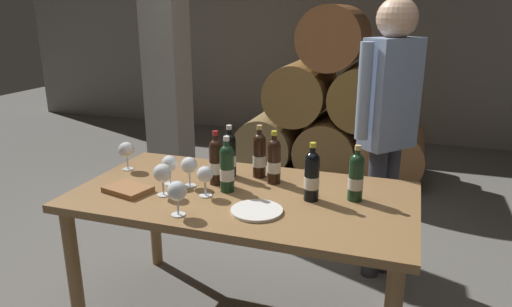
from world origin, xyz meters
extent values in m
cube|color=gray|center=(0.00, 4.20, 1.40)|extent=(10.00, 0.24, 2.80)
cylinder|color=olive|center=(-0.63, 2.60, 0.30)|extent=(0.60, 0.90, 0.60)
cylinder|color=olive|center=(0.00, 2.60, 0.30)|extent=(0.60, 0.90, 0.60)
cylinder|color=#956339|center=(0.63, 2.60, 0.30)|extent=(0.60, 0.90, 0.60)
cylinder|color=olive|center=(-0.32, 2.60, 0.85)|extent=(0.60, 0.90, 0.60)
cylinder|color=olive|center=(0.32, 2.60, 0.85)|extent=(0.60, 0.90, 0.60)
cylinder|color=#955A31|center=(0.00, 2.60, 1.39)|extent=(0.60, 0.90, 0.60)
cube|color=gray|center=(-1.30, 1.60, 1.30)|extent=(0.32, 0.32, 2.60)
cube|color=olive|center=(0.00, 0.00, 0.74)|extent=(1.70, 0.90, 0.04)
cylinder|color=olive|center=(-0.77, -0.39, 0.36)|extent=(0.07, 0.07, 0.72)
cylinder|color=olive|center=(-0.77, 0.39, 0.36)|extent=(0.07, 0.07, 0.72)
cylinder|color=olive|center=(0.77, 0.39, 0.36)|extent=(0.07, 0.07, 0.72)
cylinder|color=#19381E|center=(-0.09, 0.00, 0.86)|extent=(0.07, 0.07, 0.20)
sphere|color=#19381E|center=(-0.09, 0.00, 0.97)|extent=(0.07, 0.07, 0.07)
cylinder|color=#19381E|center=(-0.09, 0.00, 0.99)|extent=(0.03, 0.03, 0.06)
cylinder|color=silver|center=(-0.09, 0.00, 1.04)|extent=(0.03, 0.03, 0.02)
cylinder|color=silver|center=(-0.09, 0.00, 0.85)|extent=(0.07, 0.07, 0.06)
cylinder|color=black|center=(0.00, 0.26, 0.86)|extent=(0.07, 0.07, 0.20)
sphere|color=black|center=(0.00, 0.26, 0.97)|extent=(0.07, 0.07, 0.07)
cylinder|color=black|center=(0.00, 0.26, 1.00)|extent=(0.03, 0.03, 0.06)
cylinder|color=tan|center=(0.00, 0.26, 1.04)|extent=(0.03, 0.03, 0.02)
cylinder|color=silver|center=(0.00, 0.26, 0.85)|extent=(0.07, 0.07, 0.06)
cylinder|color=black|center=(0.34, 0.02, 0.86)|extent=(0.07, 0.07, 0.20)
sphere|color=black|center=(0.34, 0.02, 0.97)|extent=(0.07, 0.07, 0.07)
cylinder|color=black|center=(0.34, 0.02, 0.99)|extent=(0.03, 0.03, 0.06)
cylinder|color=gold|center=(0.34, 0.02, 1.04)|extent=(0.03, 0.03, 0.02)
cylinder|color=silver|center=(0.34, 0.02, 0.85)|extent=(0.07, 0.07, 0.06)
cylinder|color=black|center=(0.10, 0.19, 0.86)|extent=(0.07, 0.07, 0.20)
sphere|color=black|center=(0.10, 0.19, 0.97)|extent=(0.07, 0.07, 0.07)
cylinder|color=black|center=(0.10, 0.19, 0.99)|extent=(0.03, 0.03, 0.06)
cylinder|color=gold|center=(0.10, 0.19, 1.03)|extent=(0.03, 0.03, 0.02)
cylinder|color=silver|center=(0.10, 0.19, 0.85)|extent=(0.07, 0.07, 0.06)
cylinder|color=#19381E|center=(0.54, 0.09, 0.86)|extent=(0.07, 0.07, 0.19)
sphere|color=#19381E|center=(0.54, 0.09, 0.96)|extent=(0.07, 0.07, 0.07)
cylinder|color=#19381E|center=(0.54, 0.09, 0.98)|extent=(0.03, 0.03, 0.06)
cylinder|color=tan|center=(0.54, 0.09, 1.03)|extent=(0.03, 0.03, 0.02)
cylinder|color=silver|center=(0.54, 0.09, 0.85)|extent=(0.07, 0.07, 0.06)
cylinder|color=black|center=(-0.18, 0.08, 0.86)|extent=(0.07, 0.07, 0.20)
sphere|color=black|center=(-0.18, 0.08, 0.97)|extent=(0.07, 0.07, 0.07)
cylinder|color=black|center=(-0.18, 0.08, 0.99)|extent=(0.03, 0.03, 0.06)
cylinder|color=#B21E23|center=(-0.18, 0.08, 1.04)|extent=(0.03, 0.03, 0.02)
cylinder|color=silver|center=(-0.18, 0.08, 0.85)|extent=(0.07, 0.07, 0.06)
cylinder|color=black|center=(-0.16, 0.21, 0.86)|extent=(0.07, 0.07, 0.20)
sphere|color=black|center=(-0.16, 0.21, 0.97)|extent=(0.07, 0.07, 0.07)
cylinder|color=black|center=(-0.16, 0.21, 1.00)|extent=(0.03, 0.03, 0.06)
cylinder|color=silver|center=(-0.16, 0.21, 1.04)|extent=(0.03, 0.03, 0.02)
cylinder|color=silver|center=(-0.16, 0.21, 0.85)|extent=(0.07, 0.07, 0.06)
cylinder|color=white|center=(-0.16, -0.10, 0.76)|extent=(0.06, 0.06, 0.00)
cylinder|color=white|center=(-0.16, -0.10, 0.80)|extent=(0.01, 0.01, 0.07)
sphere|color=white|center=(-0.16, -0.10, 0.87)|extent=(0.08, 0.08, 0.08)
cylinder|color=white|center=(-0.41, -0.01, 0.76)|extent=(0.06, 0.06, 0.00)
cylinder|color=white|center=(-0.41, -0.01, 0.80)|extent=(0.01, 0.01, 0.07)
sphere|color=white|center=(-0.41, -0.01, 0.88)|extent=(0.09, 0.09, 0.09)
cylinder|color=white|center=(-0.76, 0.12, 0.76)|extent=(0.06, 0.06, 0.00)
cylinder|color=white|center=(-0.76, 0.12, 0.80)|extent=(0.01, 0.01, 0.07)
sphere|color=white|center=(-0.76, 0.12, 0.88)|extent=(0.09, 0.09, 0.09)
cylinder|color=white|center=(-0.19, -0.34, 0.76)|extent=(0.06, 0.06, 0.00)
cylinder|color=white|center=(-0.19, -0.34, 0.80)|extent=(0.01, 0.01, 0.07)
sphere|color=white|center=(-0.19, -0.34, 0.88)|extent=(0.09, 0.09, 0.09)
cylinder|color=white|center=(-0.37, -0.16, 0.76)|extent=(0.06, 0.06, 0.00)
cylinder|color=white|center=(-0.37, -0.16, 0.80)|extent=(0.01, 0.01, 0.07)
sphere|color=white|center=(-0.37, -0.16, 0.88)|extent=(0.09, 0.09, 0.09)
cylinder|color=white|center=(-0.30, 0.00, 0.76)|extent=(0.06, 0.06, 0.00)
cylinder|color=white|center=(-0.30, 0.00, 0.80)|extent=(0.01, 0.01, 0.07)
sphere|color=white|center=(-0.30, 0.00, 0.88)|extent=(0.09, 0.09, 0.09)
cube|color=#936038|center=(-0.56, -0.17, 0.77)|extent=(0.25, 0.21, 0.03)
cylinder|color=white|center=(0.14, -0.20, 0.77)|extent=(0.24, 0.24, 0.01)
cylinder|color=#383842|center=(0.68, 0.79, 0.43)|extent=(0.11, 0.11, 0.85)
cylinder|color=#383842|center=(0.61, 0.71, 0.43)|extent=(0.11, 0.11, 0.85)
cube|color=#8499BC|center=(0.64, 0.75, 1.17)|extent=(0.34, 0.36, 0.64)
cylinder|color=#8499BC|center=(0.78, 0.91, 1.21)|extent=(0.08, 0.08, 0.54)
cylinder|color=#8499BC|center=(0.50, 0.59, 1.21)|extent=(0.08, 0.08, 0.54)
sphere|color=tan|center=(0.64, 0.75, 1.60)|extent=(0.23, 0.23, 0.23)
camera|label=1|loc=(0.76, -2.04, 1.65)|focal=32.65mm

